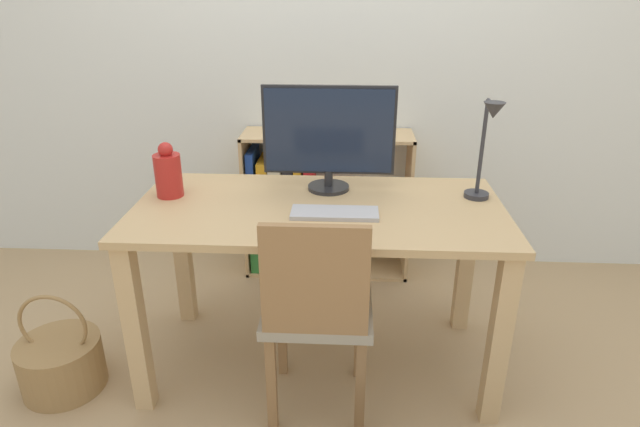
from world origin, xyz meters
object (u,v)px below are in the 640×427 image
vase (168,173)px  basket (61,362)px  desk_lamp (487,142)px  monitor (329,134)px  bookshelf (299,209)px  keyboard (335,213)px  chair (317,308)px

vase → basket: (-0.44, -0.30, -0.73)m
desk_lamp → vase: bearing=179.8°
monitor → basket: size_ratio=1.23×
bookshelf → desk_lamp: bearing=-44.0°
keyboard → chair: (-0.05, -0.22, -0.28)m
monitor → chair: (-0.02, -0.50, -0.51)m
keyboard → bookshelf: size_ratio=0.36×
keyboard → bookshelf: (-0.23, 0.93, -0.38)m
chair → desk_lamp: bearing=34.0°
vase → desk_lamp: bearing=-0.2°
monitor → keyboard: size_ratio=1.65×
keyboard → vase: bearing=166.5°
basket → chair: bearing=-4.7°
vase → bookshelf: (0.46, 0.77, -0.47)m
monitor → basket: 1.45m
vase → basket: 0.90m
desk_lamp → basket: bearing=-170.1°
keyboard → chair: 0.36m
bookshelf → monitor: bearing=-73.6°
chair → basket: size_ratio=1.95×
keyboard → basket: (-1.12, -0.14, -0.64)m
desk_lamp → chair: 0.90m
desk_lamp → basket: (-1.70, -0.29, -0.88)m
keyboard → vase: size_ratio=1.46×
desk_lamp → basket: size_ratio=0.92×
monitor → desk_lamp: monitor is taller
bookshelf → basket: (-0.89, -1.07, -0.26)m
chair → monitor: bearing=90.5°
keyboard → basket: 1.30m
keyboard → desk_lamp: size_ratio=0.81×
desk_lamp → chair: bearing=-148.7°
vase → desk_lamp: desk_lamp is taller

